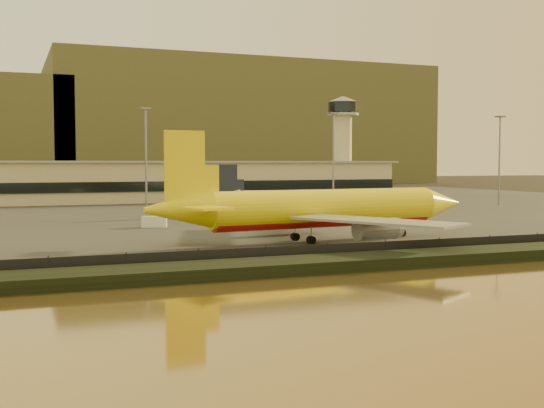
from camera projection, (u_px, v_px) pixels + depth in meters
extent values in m
plane|color=black|center=(325.00, 249.00, 96.34)|extent=(900.00, 900.00, 0.00)
cube|color=black|center=(388.00, 260.00, 80.49)|extent=(320.00, 7.00, 1.40)
cube|color=#2D2D2D|center=(173.00, 207.00, 184.69)|extent=(320.00, 220.00, 0.20)
cube|color=black|center=(371.00, 251.00, 84.17)|extent=(300.00, 0.05, 2.20)
cube|color=tan|center=(151.00, 182.00, 212.22)|extent=(160.00, 22.00, 12.00)
cube|color=black|center=(158.00, 186.00, 201.87)|extent=(160.00, 0.60, 3.00)
cube|color=gray|center=(151.00, 162.00, 211.84)|extent=(164.00, 24.00, 0.60)
cylinder|color=tan|center=(343.00, 154.00, 242.63)|extent=(6.40, 6.40, 30.00)
cylinder|color=black|center=(343.00, 107.00, 241.62)|extent=(10.40, 10.40, 3.50)
cone|color=gray|center=(343.00, 99.00, 241.45)|extent=(11.20, 11.20, 2.00)
cylinder|color=gray|center=(343.00, 114.00, 241.77)|extent=(11.20, 11.20, 0.80)
cylinder|color=slate|center=(146.00, 161.00, 166.35)|extent=(0.50, 0.50, 25.00)
cube|color=slate|center=(145.00, 108.00, 165.59)|extent=(2.20, 2.20, 0.40)
cylinder|color=slate|center=(333.00, 161.00, 182.61)|extent=(0.50, 0.50, 25.00)
cube|color=slate|center=(334.00, 113.00, 181.85)|extent=(2.20, 2.20, 0.40)
cylinder|color=slate|center=(499.00, 161.00, 195.15)|extent=(0.50, 0.50, 25.00)
cube|color=slate|center=(500.00, 117.00, 194.39)|extent=(2.20, 2.20, 0.40)
cube|color=brown|center=(223.00, 128.00, 443.07)|extent=(220.00, 160.00, 70.00)
cylinder|color=yellow|center=(326.00, 207.00, 104.12)|extent=(38.23, 9.05, 5.47)
cylinder|color=red|center=(326.00, 213.00, 104.18)|extent=(37.07, 7.75, 4.27)
cone|color=yellow|center=(441.00, 203.00, 114.28)|extent=(7.85, 6.15, 5.47)
cone|color=yellow|center=(178.00, 209.00, 93.46)|extent=(9.95, 6.35, 5.47)
cube|color=yellow|center=(185.00, 165.00, 93.57)|extent=(5.80, 0.99, 9.58)
cube|color=yellow|center=(179.00, 204.00, 99.26)|extent=(6.27, 6.22, 0.33)
cube|color=yellow|center=(207.00, 208.00, 89.50)|extent=(6.90, 6.86, 0.33)
cube|color=gray|center=(276.00, 208.00, 116.70)|extent=(13.80, 24.80, 0.33)
cylinder|color=gray|center=(300.00, 218.00, 114.81)|extent=(6.57, 3.60, 3.01)
cube|color=gray|center=(376.00, 221.00, 90.71)|extent=(17.45, 24.41, 0.33)
cylinder|color=gray|center=(376.00, 229.00, 95.15)|extent=(6.57, 3.60, 3.01)
cylinder|color=black|center=(401.00, 233.00, 110.90)|extent=(1.29, 1.07, 1.20)
cylinder|color=slate|center=(402.00, 229.00, 110.86)|extent=(0.21, 0.21, 2.46)
cylinder|color=black|center=(311.00, 240.00, 100.43)|extent=(1.29, 1.07, 1.20)
cylinder|color=slate|center=(311.00, 236.00, 100.39)|extent=(0.21, 0.21, 2.46)
cylinder|color=black|center=(295.00, 237.00, 104.82)|extent=(1.29, 1.07, 1.20)
cylinder|color=slate|center=(295.00, 233.00, 104.78)|extent=(0.21, 0.21, 2.46)
cylinder|color=white|center=(299.00, 198.00, 158.96)|extent=(28.16, 8.50, 3.88)
cylinder|color=gray|center=(299.00, 201.00, 159.00)|extent=(27.25, 7.53, 3.02)
cone|color=white|center=(367.00, 198.00, 162.31)|extent=(6.00, 4.73, 3.88)
cone|color=white|center=(225.00, 198.00, 155.43)|extent=(7.53, 4.99, 3.88)
cube|color=black|center=(228.00, 179.00, 155.33)|extent=(4.25, 1.02, 6.78)
cube|color=white|center=(229.00, 196.00, 159.52)|extent=(5.14, 5.06, 0.23)
cube|color=white|center=(234.00, 197.00, 151.94)|extent=(4.37, 4.20, 0.23)
cube|color=gray|center=(285.00, 199.00, 169.26)|extent=(13.77, 17.69, 0.23)
cylinder|color=gray|center=(296.00, 204.00, 167.16)|extent=(4.94, 2.88, 2.13)
cube|color=gray|center=(307.00, 204.00, 148.43)|extent=(9.03, 18.20, 0.23)
cylinder|color=gray|center=(313.00, 208.00, 151.44)|extent=(4.94, 2.88, 2.13)
cylinder|color=black|center=(342.00, 212.00, 161.30)|extent=(0.95, 0.81, 0.85)
cylinder|color=slate|center=(342.00, 210.00, 161.28)|extent=(0.20, 0.20, 1.74)
cylinder|color=black|center=(288.00, 213.00, 156.87)|extent=(0.95, 0.81, 0.85)
cylinder|color=slate|center=(288.00, 211.00, 156.84)|extent=(0.20, 0.20, 1.74)
cylinder|color=black|center=(285.00, 212.00, 160.28)|extent=(0.95, 0.81, 0.85)
cylinder|color=slate|center=(285.00, 210.00, 160.25)|extent=(0.20, 0.20, 1.74)
cube|color=yellow|center=(309.00, 221.00, 129.63)|extent=(4.26, 2.42, 1.81)
cube|color=white|center=(154.00, 222.00, 126.87)|extent=(4.97, 3.42, 2.05)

